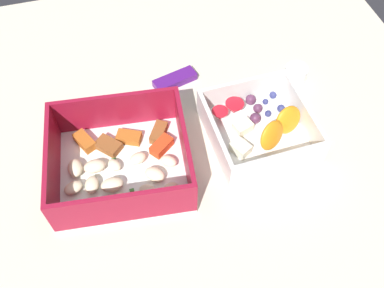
{
  "coord_description": "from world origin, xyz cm",
  "views": [
    {
      "loc": [
        -10.12,
        -33.83,
        52.49
      ],
      "look_at": [
        -1.0,
        -1.29,
        4.0
      ],
      "focal_mm": 39.75,
      "sensor_mm": 36.0,
      "label": 1
    }
  ],
  "objects_px": {
    "pasta_container": "(121,162)",
    "paper_cup_liner": "(296,73)",
    "fruit_bowl": "(258,127)",
    "candy_bar": "(176,80)"
  },
  "relations": [
    {
      "from": "pasta_container",
      "to": "paper_cup_liner",
      "type": "xyz_separation_m",
      "value": [
        0.3,
        0.1,
        -0.01
      ]
    },
    {
      "from": "fruit_bowl",
      "to": "candy_bar",
      "type": "distance_m",
      "value": 0.16
    },
    {
      "from": "fruit_bowl",
      "to": "candy_bar",
      "type": "bearing_deg",
      "value": 123.97
    },
    {
      "from": "paper_cup_liner",
      "to": "candy_bar",
      "type": "bearing_deg",
      "value": 167.42
    },
    {
      "from": "pasta_container",
      "to": "fruit_bowl",
      "type": "height_order",
      "value": "pasta_container"
    },
    {
      "from": "fruit_bowl",
      "to": "paper_cup_liner",
      "type": "relative_size",
      "value": 4.05
    },
    {
      "from": "fruit_bowl",
      "to": "candy_bar",
      "type": "height_order",
      "value": "fruit_bowl"
    },
    {
      "from": "candy_bar",
      "to": "paper_cup_liner",
      "type": "bearing_deg",
      "value": -12.58
    },
    {
      "from": "pasta_container",
      "to": "paper_cup_liner",
      "type": "distance_m",
      "value": 0.32
    },
    {
      "from": "pasta_container",
      "to": "candy_bar",
      "type": "distance_m",
      "value": 0.18
    }
  ]
}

